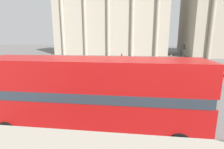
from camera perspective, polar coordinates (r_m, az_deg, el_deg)
The scene contains 10 objects.
double_decker_bus at distance 8.88m, azimuth -6.41°, elevation -6.16°, with size 10.88×2.63×4.00m.
plaza_building_left at distance 52.68m, azimuth -0.16°, elevation 18.65°, with size 31.25×12.42×21.61m.
traffic_light_near at distance 14.27m, azimuth -12.67°, elevation 0.87°, with size 0.42×0.24×3.47m.
traffic_light_mid at distance 21.49m, azimuth 21.59°, elevation 4.42°, with size 0.42×0.24×3.66m.
traffic_light_far at distance 29.72m, azimuth 22.39°, elevation 6.59°, with size 0.42×0.24×3.88m.
car_white at distance 26.19m, azimuth 29.64°, elevation 1.18°, with size 4.20×1.93×1.35m.
car_navy at distance 20.72m, azimuth 22.96°, elevation -0.75°, with size 4.20×1.93×1.35m.
pedestrian_red at distance 36.35m, azimuth 3.18°, elevation 5.99°, with size 0.32×0.32×1.76m.
pedestrian_olive at distance 33.57m, azimuth 18.66°, elevation 4.88°, with size 0.32×0.32×1.81m.
pedestrian_blue at distance 32.67m, azimuth 5.17°, elevation 5.05°, with size 0.32×0.32×1.60m.
Camera 1 is at (-0.85, -2.12, 5.05)m, focal length 28.00 mm.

